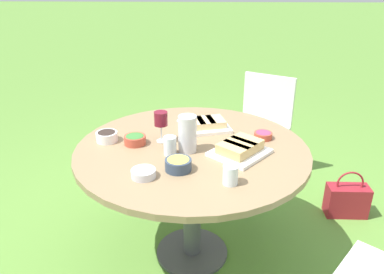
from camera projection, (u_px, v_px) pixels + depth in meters
name	position (u px, v px, depth m)	size (l,w,h in m)	color
ground_plane	(192.00, 252.00, 2.45)	(40.00, 40.00, 0.00)	#5B8C38
dining_table	(192.00, 162.00, 2.17)	(1.33, 1.33, 0.77)	#4C4C51
chair_near_right	(262.00, 120.00, 3.17)	(0.59, 0.58, 0.89)	silver
water_pitcher	(187.00, 134.00, 2.04)	(0.11, 0.10, 0.21)	silver
wine_glass	(161.00, 120.00, 2.14)	(0.08, 0.08, 0.18)	silver
platter_bread_main	(206.00, 124.00, 2.36)	(0.34, 0.30, 0.06)	white
platter_charcuterie	(240.00, 149.00, 2.03)	(0.38, 0.38, 0.07)	white
bowl_fries	(178.00, 164.00, 1.87)	(0.13, 0.13, 0.06)	#334256
bowl_salad	(135.00, 139.00, 2.15)	(0.13, 0.13, 0.05)	#B74733
bowl_olives	(107.00, 136.00, 2.19)	(0.13, 0.13, 0.06)	white
bowl_dip_red	(263.00, 135.00, 2.22)	(0.11, 0.11, 0.04)	#B74733
bowl_dip_cream	(143.00, 173.00, 1.81)	(0.12, 0.12, 0.04)	silver
cup_water_near	(170.00, 146.00, 2.02)	(0.07, 0.07, 0.10)	silver
cup_water_far	(230.00, 175.00, 1.75)	(0.07, 0.07, 0.09)	silver
handbag	(347.00, 200.00, 2.78)	(0.30, 0.14, 0.37)	maroon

